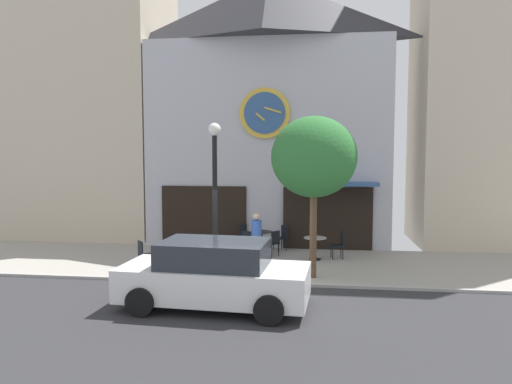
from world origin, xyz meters
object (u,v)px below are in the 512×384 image
(cafe_table_center, at_px, (169,250))
(cafe_chair_mid_row, at_px, (183,245))
(cafe_chair_by_entrance, at_px, (248,241))
(cafe_chair_facing_street, at_px, (245,235))
(street_tree, at_px, (314,157))
(cafe_chair_near_tree, at_px, (273,241))
(cafe_chair_under_awning, at_px, (282,236))
(cafe_chair_left_end, at_px, (339,243))
(pedestrian_blue, at_px, (256,239))
(cafe_chair_outer, at_px, (144,253))
(parked_car_white, at_px, (214,275))
(cafe_table_center_right, at_px, (262,237))
(cafe_table_center_left, at_px, (315,243))
(cafe_chair_near_lamp, at_px, (163,256))
(street_lamp, at_px, (215,199))

(cafe_table_center, height_order, cafe_chair_mid_row, cafe_chair_mid_row)
(cafe_chair_mid_row, bearing_deg, cafe_chair_by_entrance, 24.90)
(cafe_chair_facing_street, bearing_deg, cafe_table_center, -122.59)
(street_tree, height_order, cafe_chair_near_tree, street_tree)
(street_tree, distance_m, cafe_chair_under_awning, 4.87)
(cafe_chair_left_end, bearing_deg, cafe_chair_by_entrance, -177.88)
(street_tree, xyz_separation_m, pedestrian_blue, (-1.78, 1.22, -2.57))
(cafe_chair_outer, xyz_separation_m, parked_car_white, (2.89, -3.19, 0.23))
(cafe_table_center_right, bearing_deg, cafe_chair_near_tree, -53.08)
(cafe_chair_outer, bearing_deg, cafe_chair_near_tree, 32.32)
(cafe_chair_left_end, height_order, parked_car_white, parked_car_white)
(cafe_table_center_left, height_order, parked_car_white, parked_car_white)
(cafe_chair_facing_street, bearing_deg, pedestrian_blue, -73.81)
(street_tree, bearing_deg, cafe_chair_near_lamp, -178.45)
(cafe_table_center, xyz_separation_m, cafe_chair_outer, (-0.64, -0.52, 0.00))
(street_lamp, relative_size, cafe_chair_near_lamp, 4.89)
(cafe_chair_near_lamp, bearing_deg, pedestrian_blue, 27.06)
(cafe_table_center_right, relative_size, cafe_chair_under_awning, 0.85)
(cafe_chair_facing_street, xyz_separation_m, parked_car_white, (0.31, -6.75, 0.23))
(cafe_table_center_right, bearing_deg, cafe_chair_mid_row, -144.56)
(street_tree, height_order, cafe_chair_facing_street, street_tree)
(street_lamp, bearing_deg, cafe_table_center_left, 41.57)
(cafe_chair_mid_row, distance_m, cafe_chair_near_tree, 3.09)
(cafe_chair_mid_row, xyz_separation_m, cafe_chair_facing_street, (1.73, 2.27, 0.00))
(street_lamp, xyz_separation_m, cafe_table_center_right, (0.94, 3.46, -1.68))
(cafe_chair_mid_row, xyz_separation_m, pedestrian_blue, (2.48, -0.30, 0.33))
(cafe_table_center_right, distance_m, cafe_chair_mid_row, 2.96)
(cafe_chair_by_entrance, xyz_separation_m, cafe_chair_outer, (-2.88, -2.24, 0.00))
(cafe_table_center_left, xyz_separation_m, pedestrian_blue, (-1.83, -1.07, 0.31))
(cafe_chair_outer, xyz_separation_m, cafe_chair_near_tree, (3.74, 2.37, 0.00))
(cafe_chair_mid_row, xyz_separation_m, parked_car_white, (2.04, -4.48, 0.23))
(cafe_chair_mid_row, distance_m, cafe_chair_near_lamp, 1.64)
(street_lamp, height_order, cafe_chair_near_lamp, street_lamp)
(street_lamp, distance_m, cafe_chair_outer, 2.92)
(cafe_chair_facing_street, height_order, cafe_chair_near_tree, same)
(cafe_chair_under_awning, distance_m, cafe_chair_outer, 5.29)
(cafe_chair_by_entrance, height_order, parked_car_white, parked_car_white)
(cafe_table_center_left, relative_size, cafe_chair_mid_row, 0.84)
(cafe_chair_outer, distance_m, parked_car_white, 4.31)
(cafe_table_center_right, height_order, cafe_chair_under_awning, cafe_chair_under_awning)
(cafe_chair_under_awning, distance_m, cafe_chair_near_tree, 1.17)
(cafe_chair_under_awning, bearing_deg, pedestrian_blue, -103.76)
(cafe_table_center_right, distance_m, parked_car_white, 6.21)
(street_tree, height_order, cafe_chair_by_entrance, street_tree)
(cafe_chair_facing_street, bearing_deg, cafe_chair_left_end, -19.74)
(cafe_chair_near_tree, bearing_deg, cafe_table_center_right, 126.92)
(cafe_chair_by_entrance, height_order, cafe_chair_facing_street, same)
(cafe_chair_near_tree, bearing_deg, cafe_table_center_left, -11.91)
(cafe_table_center_right, xyz_separation_m, cafe_table_center_left, (1.90, -0.94, -0.00))
(cafe_table_center_left, height_order, cafe_chair_near_lamp, cafe_chair_near_lamp)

